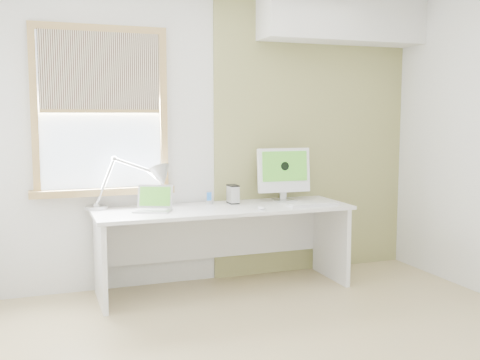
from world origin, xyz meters
name	(u,v)px	position (x,y,z in m)	size (l,w,h in m)	color
room	(298,150)	(0.00, 0.00, 1.30)	(4.04, 3.54, 2.64)	tan
accent_wall	(312,138)	(1.00, 1.74, 1.30)	(2.00, 0.02, 2.60)	#949D5A
soffit	(342,20)	(1.20, 1.57, 2.40)	(1.60, 0.40, 0.42)	white
window	(101,112)	(-1.00, 1.71, 1.54)	(1.20, 0.14, 1.42)	olive
desk	(222,228)	(-0.03, 1.44, 0.53)	(2.20, 0.70, 0.73)	white
desk_lamp	(149,180)	(-0.63, 1.58, 0.96)	(0.78, 0.33, 0.45)	silver
laptop	(154,204)	(-0.63, 1.41, 0.78)	(0.37, 0.34, 0.21)	silver
phone_dock	(209,200)	(-0.10, 1.59, 0.76)	(0.06, 0.06, 0.12)	silver
external_drive	(233,194)	(0.11, 1.55, 0.81)	(0.09, 0.13, 0.17)	silver
imac	(284,171)	(0.61, 1.54, 1.00)	(0.50, 0.17, 0.49)	silver
keyboard	(313,204)	(0.73, 1.19, 0.74)	(0.47, 0.15, 0.02)	white
mouse	(262,208)	(0.23, 1.15, 0.74)	(0.05, 0.09, 0.03)	white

